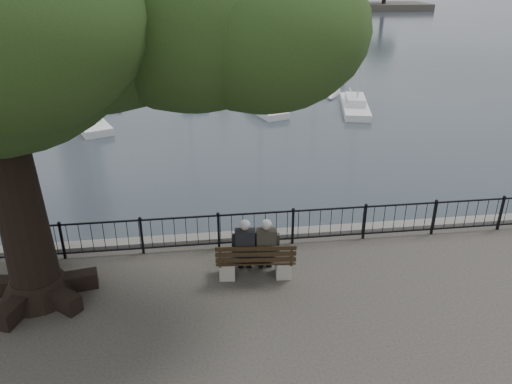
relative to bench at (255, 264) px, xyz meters
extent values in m
cube|color=#5E5C58|center=(0.20, 1.95, -0.85)|extent=(200.00, 0.40, 1.20)
plane|color=#1F272E|center=(0.20, 101.95, -1.35)|extent=(260.00, 260.00, 0.00)
cube|color=black|center=(0.20, 1.45, 0.63)|extent=(22.00, 0.04, 0.04)
cube|color=black|center=(0.20, 1.45, -0.20)|extent=(22.00, 0.04, 0.04)
cube|color=gray|center=(-0.68, 0.10, -0.13)|extent=(0.41, 0.51, 0.44)
cube|color=gray|center=(0.69, -0.02, -0.13)|extent=(0.41, 0.51, 0.44)
cube|color=black|center=(0.00, 0.04, 0.12)|extent=(1.94, 0.70, 0.04)
cube|color=black|center=(-0.02, -0.24, 0.44)|extent=(1.90, 0.21, 0.42)
cube|color=black|center=(-0.24, 0.07, 0.25)|extent=(0.41, 0.35, 0.25)
cube|color=black|center=(-0.25, -0.04, 0.65)|extent=(0.49, 0.29, 0.63)
sphere|color=tan|center=(-0.25, 0.00, 1.10)|extent=(0.24, 0.24, 0.24)
ellipsoid|color=#9C9C9C|center=(-0.25, -0.03, 1.13)|extent=(0.25, 0.25, 0.22)
cube|color=black|center=(-0.21, 0.38, -0.11)|extent=(0.38, 0.49, 0.48)
cube|color=black|center=(0.26, 0.03, 0.25)|extent=(0.41, 0.35, 0.25)
cube|color=black|center=(0.25, -0.09, 0.65)|extent=(0.49, 0.29, 0.63)
sphere|color=tan|center=(0.25, -0.04, 1.10)|extent=(0.24, 0.24, 0.24)
ellipsoid|color=#9C9C9C|center=(0.25, -0.07, 1.13)|extent=(0.25, 0.25, 0.22)
cube|color=black|center=(0.28, 0.33, -0.11)|extent=(0.38, 0.49, 0.48)
cone|color=black|center=(-5.05, -0.09, -0.10)|extent=(1.72, 1.72, 0.51)
cone|color=black|center=(-5.05, -0.09, 2.68)|extent=(1.11, 1.11, 6.07)
ellipsoid|color=#1D3512|center=(-3.13, 0.31, 5.92)|extent=(5.26, 5.26, 4.10)
ellipsoid|color=#1D3512|center=(-1.21, 0.01, 5.72)|extent=(4.65, 4.65, 3.63)
ellipsoid|color=#1D3512|center=(0.10, -0.39, 5.51)|extent=(4.04, 4.04, 3.15)
cube|color=#5E5C58|center=(-17.80, 60.95, -0.75)|extent=(10.77, 10.77, 1.40)
cube|color=#5E5C58|center=(2.20, 48.95, -0.75)|extent=(6.08, 6.08, 1.40)
cube|color=gray|center=(2.20, 48.95, 1.78)|extent=(2.23, 2.63, 4.05)
cube|color=silver|center=(-1.54, 21.49, -1.25)|extent=(2.29, 5.82, 0.63)
cube|color=silver|center=(-1.54, 21.49, -0.75)|extent=(1.44, 2.44, 0.47)
cube|color=silver|center=(2.58, 18.20, -1.25)|extent=(2.81, 4.92, 0.53)
cube|color=silver|center=(2.58, 18.20, -0.75)|extent=(1.55, 2.15, 0.40)
cylinder|color=silver|center=(2.58, 17.94, 3.60)|extent=(0.11, 0.11, 9.10)
cube|color=silver|center=(7.95, 26.77, -1.25)|extent=(3.04, 6.23, 0.67)
cube|color=silver|center=(7.95, 26.77, -0.75)|extent=(1.77, 2.67, 0.50)
cube|color=silver|center=(-12.62, 30.93, -1.25)|extent=(2.54, 5.41, 0.58)
cube|color=silver|center=(-12.62, 30.93, -0.75)|extent=(1.50, 2.31, 0.44)
cube|color=silver|center=(1.35, 34.51, -1.25)|extent=(2.42, 4.88, 0.52)
cube|color=silver|center=(1.35, 34.51, -0.75)|extent=(1.40, 2.09, 0.39)
cylinder|color=silver|center=(1.35, 34.25, 3.25)|extent=(0.10, 0.10, 8.41)
cube|color=silver|center=(7.21, 33.78, -1.25)|extent=(3.51, 5.98, 0.64)
cube|color=silver|center=(7.21, 33.78, -0.75)|extent=(1.92, 2.62, 0.48)
cube|color=silver|center=(-2.98, 39.53, -1.25)|extent=(2.49, 6.20, 0.67)
cube|color=silver|center=(-2.98, 39.53, -0.75)|extent=(1.55, 2.60, 0.50)
cube|color=silver|center=(8.13, 17.59, -1.25)|extent=(2.55, 5.35, 0.57)
cube|color=silver|center=(8.13, 17.59, -0.75)|extent=(1.49, 2.28, 0.43)
cylinder|color=silver|center=(8.13, 17.31, 3.58)|extent=(0.11, 0.11, 9.06)
cube|color=silver|center=(-6.92, 16.56, -1.25)|extent=(3.24, 5.18, 0.56)
cube|color=silver|center=(-6.92, 16.56, -0.75)|extent=(1.74, 2.29, 0.42)
cylinder|color=silver|center=(-6.92, 16.28, 3.72)|extent=(0.11, 0.11, 9.35)
cube|color=#2F2D28|center=(25.20, 78.95, -0.85)|extent=(30.00, 8.00, 1.20)
camera|label=1|loc=(-1.28, -10.10, 6.70)|focal=35.00mm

